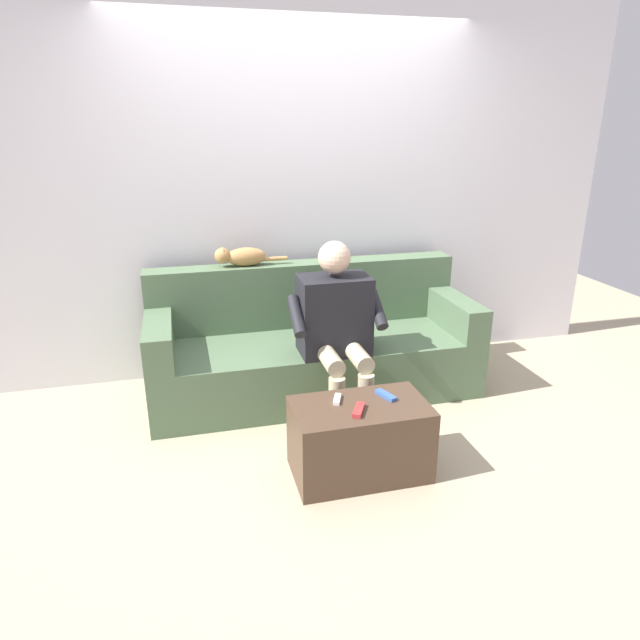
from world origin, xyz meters
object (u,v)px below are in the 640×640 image
object	(u,v)px
couch	(312,348)
remote_blue	(386,395)
coffee_table	(360,439)
person_solo_seated	(336,321)
remote_red	(359,410)
cat_on_backrest	(241,256)
remote_white	(337,399)

from	to	relation	value
couch	remote_blue	xyz separation A→B (m)	(-0.16, 1.03, 0.11)
coffee_table	person_solo_seated	size ratio (longest dim) A/B	0.64
remote_blue	remote_red	bearing A→B (deg)	101.88
remote_red	cat_on_backrest	bearing A→B (deg)	-135.79
person_solo_seated	cat_on_backrest	bearing A→B (deg)	-51.26
coffee_table	remote_blue	bearing A→B (deg)	-160.65
remote_red	coffee_table	bearing A→B (deg)	-178.18
remote_blue	coffee_table	bearing A→B (deg)	88.80
remote_blue	remote_white	bearing A→B (deg)	64.81
coffee_table	person_solo_seated	world-z (taller)	person_solo_seated
cat_on_backrest	remote_red	xyz separation A→B (m)	(-0.41, 1.40, -0.51)
coffee_table	remote_white	xyz separation A→B (m)	(0.11, -0.08, 0.21)
person_solo_seated	remote_blue	size ratio (longest dim) A/B	8.11
couch	person_solo_seated	distance (m)	0.50
couch	cat_on_backrest	world-z (taller)	cat_on_backrest
couch	coffee_table	size ratio (longest dim) A/B	3.10
coffee_table	remote_blue	world-z (taller)	remote_blue
remote_white	remote_blue	bearing A→B (deg)	107.14
couch	cat_on_backrest	distance (m)	0.81
person_solo_seated	remote_white	distance (m)	0.68
couch	person_solo_seated	bearing A→B (deg)	99.70
couch	remote_blue	world-z (taller)	couch
couch	remote_red	size ratio (longest dim) A/B	15.62
person_solo_seated	remote_red	world-z (taller)	person_solo_seated
remote_blue	couch	bearing A→B (deg)	-11.57
coffee_table	remote_blue	xyz separation A→B (m)	(-0.16, -0.06, 0.22)
cat_on_backrest	remote_red	size ratio (longest dim) A/B	3.54
cat_on_backrest	remote_blue	world-z (taller)	cat_on_backrest
couch	remote_white	xyz separation A→B (m)	(0.11, 1.00, 0.11)
remote_white	remote_red	bearing A→B (deg)	48.51
coffee_table	remote_red	world-z (taller)	remote_red
couch	remote_red	bearing A→B (deg)	88.37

